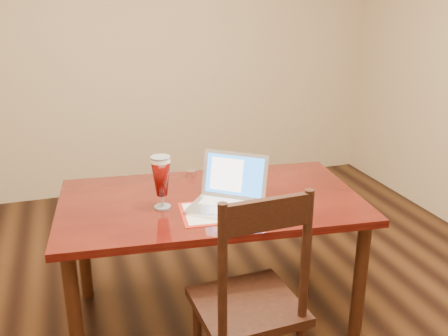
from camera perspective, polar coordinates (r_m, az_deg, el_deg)
name	(u,v)px	position (r m, az deg, el deg)	size (l,w,h in m)	color
room_shell	(229,10)	(2.21, 0.62, 17.62)	(4.51, 5.01, 2.71)	tan
dining_table	(210,212)	(2.76, -1.58, -5.10)	(1.71, 1.07, 1.05)	#51120A
dining_chair	(251,303)	(2.33, 3.06, -15.19)	(0.49, 0.46, 1.09)	black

